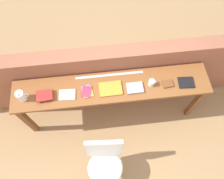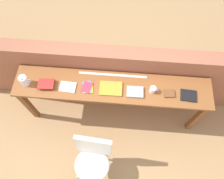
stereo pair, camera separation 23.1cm
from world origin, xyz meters
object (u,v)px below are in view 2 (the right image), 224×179
object	(u,v)px
pamphlet_pile_colourful	(87,87)
leather_journal_brown	(169,94)
book_open_centre	(111,88)
pitcher_white	(24,81)
magazine_cycling	(68,87)
book_stack_leftmost	(46,84)
mug	(153,90)
book_repair_rightmost	(188,96)
chair_white_moulded	(93,158)

from	to	relation	value
pamphlet_pile_colourful	leather_journal_brown	bearing A→B (deg)	-0.43
leather_journal_brown	book_open_centre	bearing A→B (deg)	173.68
pitcher_white	magazine_cycling	size ratio (longest dim) A/B	0.93
book_stack_leftmost	magazine_cycling	world-z (taller)	book_stack_leftmost
book_stack_leftmost	mug	size ratio (longest dim) A/B	1.87
pitcher_white	book_stack_leftmost	distance (m)	0.27
magazine_cycling	book_repair_rightmost	size ratio (longest dim) A/B	1.04
pitcher_white	magazine_cycling	bearing A→B (deg)	-1.15
chair_white_moulded	pitcher_white	world-z (taller)	pitcher_white
book_open_centre	mug	xyz separation A→B (m)	(0.52, 0.01, 0.03)
book_open_centre	book_repair_rightmost	distance (m)	0.96
pitcher_white	leather_journal_brown	world-z (taller)	pitcher_white
pitcher_white	mug	size ratio (longest dim) A/B	1.67
chair_white_moulded	pitcher_white	size ratio (longest dim) A/B	4.85
magazine_cycling	leather_journal_brown	bearing A→B (deg)	3.55
mug	leather_journal_brown	distance (m)	0.21
magazine_cycling	pamphlet_pile_colourful	size ratio (longest dim) A/B	1.06
book_open_centre	leather_journal_brown	distance (m)	0.72
pamphlet_pile_colourful	book_repair_rightmost	distance (m)	1.25
magazine_cycling	leather_journal_brown	xyz separation A→B (m)	(1.26, 0.01, 0.00)
chair_white_moulded	book_open_centre	distance (m)	0.89
pitcher_white	leather_journal_brown	bearing A→B (deg)	-0.08
book_stack_leftmost	book_open_centre	distance (m)	0.81
book_open_centre	leather_journal_brown	xyz separation A→B (m)	(0.72, -0.01, 0.00)
book_open_centre	book_repair_rightmost	world-z (taller)	same
pamphlet_pile_colourful	leather_journal_brown	xyz separation A→B (m)	(1.01, -0.01, 0.00)
book_stack_leftmost	leather_journal_brown	size ratio (longest dim) A/B	1.58
leather_journal_brown	mug	bearing A→B (deg)	168.62
pitcher_white	leather_journal_brown	xyz separation A→B (m)	(1.79, -0.00, -0.07)
pamphlet_pile_colourful	leather_journal_brown	size ratio (longest dim) A/B	1.43
chair_white_moulded	book_open_centre	xyz separation A→B (m)	(0.16, 0.80, 0.36)
chair_white_moulded	book_repair_rightmost	xyz separation A→B (m)	(1.12, 0.78, 0.36)
chair_white_moulded	magazine_cycling	distance (m)	0.94
book_open_centre	leather_journal_brown	bearing A→B (deg)	-2.18
pitcher_white	book_repair_rightmost	size ratio (longest dim) A/B	0.96
magazine_cycling	mug	distance (m)	1.06
pamphlet_pile_colourful	mug	distance (m)	0.81
book_stack_leftmost	mug	world-z (taller)	mug
mug	book_repair_rightmost	distance (m)	0.44
book_stack_leftmost	magazine_cycling	xyz separation A→B (m)	(0.27, -0.01, -0.02)
pitcher_white	book_open_centre	distance (m)	1.07
pitcher_white	leather_journal_brown	distance (m)	1.79
book_stack_leftmost	book_repair_rightmost	size ratio (longest dim) A/B	1.08
magazine_cycling	pamphlet_pile_colourful	xyz separation A→B (m)	(0.25, 0.02, -0.00)
pamphlet_pile_colourful	leather_journal_brown	distance (m)	1.01
chair_white_moulded	book_stack_leftmost	bearing A→B (deg)	129.34
chair_white_moulded	book_repair_rightmost	distance (m)	1.41
mug	leather_journal_brown	xyz separation A→B (m)	(0.21, -0.02, -0.03)
chair_white_moulded	mug	distance (m)	1.13
pitcher_white	pamphlet_pile_colourful	xyz separation A→B (m)	(0.78, 0.01, -0.07)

